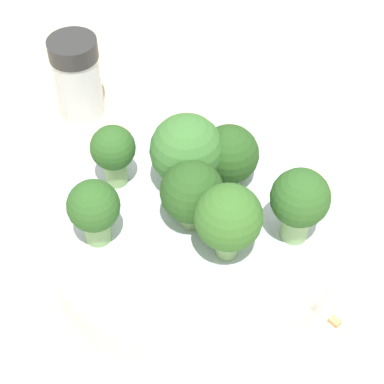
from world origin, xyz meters
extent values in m
plane|color=beige|center=(0.00, 0.00, 0.00)|extent=(3.00, 3.00, 0.00)
cylinder|color=silver|center=(0.00, 0.00, 0.02)|extent=(0.20, 0.20, 0.04)
cylinder|color=#8EB770|center=(-0.03, -0.02, 0.05)|extent=(0.02, 0.02, 0.03)
sphere|color=#3D7533|center=(-0.03, -0.02, 0.07)|extent=(0.05, 0.05, 0.05)
cylinder|color=#84AD66|center=(0.01, 0.03, 0.05)|extent=(0.02, 0.02, 0.03)
sphere|color=#386B28|center=(0.01, 0.03, 0.07)|extent=(0.04, 0.04, 0.04)
cylinder|color=#84AD66|center=(0.04, -0.05, 0.05)|extent=(0.02, 0.02, 0.03)
sphere|color=#2D5B23|center=(0.04, -0.05, 0.07)|extent=(0.03, 0.03, 0.03)
cylinder|color=#7A9E5B|center=(0.00, 0.00, 0.05)|extent=(0.02, 0.02, 0.02)
sphere|color=#28511E|center=(0.00, 0.00, 0.07)|extent=(0.04, 0.04, 0.04)
cylinder|color=#84AD66|center=(-0.01, -0.07, 0.05)|extent=(0.02, 0.02, 0.03)
sphere|color=#2D5B23|center=(-0.01, -0.07, 0.07)|extent=(0.03, 0.03, 0.03)
cylinder|color=#8EB770|center=(-0.02, 0.07, 0.05)|extent=(0.03, 0.03, 0.03)
sphere|color=#2D5B23|center=(-0.02, 0.07, 0.07)|extent=(0.04, 0.04, 0.04)
cylinder|color=#8EB770|center=(-0.05, 0.01, 0.04)|extent=(0.02, 0.02, 0.02)
sphere|color=#28511E|center=(-0.05, 0.01, 0.06)|extent=(0.04, 0.04, 0.04)
cylinder|color=silver|center=(-0.10, -0.16, 0.03)|extent=(0.04, 0.04, 0.06)
cylinder|color=#2D2D2D|center=(-0.10, -0.16, 0.07)|extent=(0.04, 0.04, 0.02)
cube|color=tan|center=(0.01, 0.11, 0.00)|extent=(0.01, 0.01, 0.01)
camera|label=1|loc=(0.26, 0.12, 0.38)|focal=60.00mm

